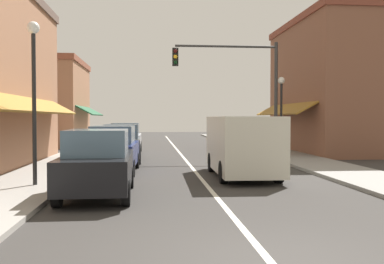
{
  "coord_description": "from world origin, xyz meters",
  "views": [
    {
      "loc": [
        -1.72,
        -5.99,
        2.08
      ],
      "look_at": [
        0.02,
        12.55,
        1.48
      ],
      "focal_mm": 41.54,
      "sensor_mm": 36.0,
      "label": 1
    }
  ],
  "objects_px": {
    "parked_car_third_left": "(122,143)",
    "parked_car_nearest_left": "(98,163)",
    "van_in_lane": "(242,144)",
    "traffic_signal_mast_arm": "(241,78)",
    "parked_car_far_left": "(126,138)",
    "street_lamp_right_mid": "(281,102)",
    "street_lamp_left_near": "(34,77)",
    "parked_car_second_left": "(113,149)"
  },
  "relations": [
    {
      "from": "parked_car_third_left",
      "to": "parked_car_nearest_left",
      "type": "bearing_deg",
      "value": -91.38
    },
    {
      "from": "parked_car_far_left",
      "to": "street_lamp_right_mid",
      "type": "bearing_deg",
      "value": -23.23
    },
    {
      "from": "parked_car_second_left",
      "to": "traffic_signal_mast_arm",
      "type": "distance_m",
      "value": 8.89
    },
    {
      "from": "parked_car_nearest_left",
      "to": "traffic_signal_mast_arm",
      "type": "bearing_deg",
      "value": 60.22
    },
    {
      "from": "parked_car_far_left",
      "to": "parked_car_third_left",
      "type": "bearing_deg",
      "value": -89.24
    },
    {
      "from": "van_in_lane",
      "to": "parked_car_far_left",
      "type": "bearing_deg",
      "value": 114.5
    },
    {
      "from": "parked_car_nearest_left",
      "to": "traffic_signal_mast_arm",
      "type": "distance_m",
      "value": 12.78
    },
    {
      "from": "street_lamp_left_near",
      "to": "parked_car_second_left",
      "type": "bearing_deg",
      "value": 61.69
    },
    {
      "from": "street_lamp_left_near",
      "to": "traffic_signal_mast_arm",
      "type": "bearing_deg",
      "value": 49.17
    },
    {
      "from": "parked_car_nearest_left",
      "to": "street_lamp_right_mid",
      "type": "relative_size",
      "value": 0.98
    },
    {
      "from": "parked_car_far_left",
      "to": "street_lamp_left_near",
      "type": "distance_m",
      "value": 13.13
    },
    {
      "from": "parked_car_second_left",
      "to": "street_lamp_left_near",
      "type": "xyz_separation_m",
      "value": [
        -1.97,
        -3.65,
        2.39
      ]
    },
    {
      "from": "parked_car_third_left",
      "to": "street_lamp_right_mid",
      "type": "distance_m",
      "value": 8.5
    },
    {
      "from": "traffic_signal_mast_arm",
      "to": "parked_car_third_left",
      "type": "bearing_deg",
      "value": -166.1
    },
    {
      "from": "parked_car_nearest_left",
      "to": "parked_car_second_left",
      "type": "height_order",
      "value": "same"
    },
    {
      "from": "parked_car_second_left",
      "to": "van_in_lane",
      "type": "distance_m",
      "value": 4.88
    },
    {
      "from": "parked_car_nearest_left",
      "to": "parked_car_far_left",
      "type": "bearing_deg",
      "value": 89.67
    },
    {
      "from": "parked_car_third_left",
      "to": "street_lamp_right_mid",
      "type": "relative_size",
      "value": 0.99
    },
    {
      "from": "parked_car_far_left",
      "to": "traffic_signal_mast_arm",
      "type": "height_order",
      "value": "traffic_signal_mast_arm"
    },
    {
      "from": "parked_car_far_left",
      "to": "street_lamp_right_mid",
      "type": "xyz_separation_m",
      "value": [
        8.22,
        -3.5,
        2.0
      ]
    },
    {
      "from": "traffic_signal_mast_arm",
      "to": "parked_car_second_left",
      "type": "bearing_deg",
      "value": -137.06
    },
    {
      "from": "parked_car_second_left",
      "to": "parked_car_far_left",
      "type": "relative_size",
      "value": 1.01
    },
    {
      "from": "van_in_lane",
      "to": "traffic_signal_mast_arm",
      "type": "relative_size",
      "value": 0.87
    },
    {
      "from": "parked_car_nearest_left",
      "to": "parked_car_second_left",
      "type": "bearing_deg",
      "value": 89.7
    },
    {
      "from": "parked_car_second_left",
      "to": "parked_car_far_left",
      "type": "xyz_separation_m",
      "value": [
        -0.03,
        9.11,
        0.0
      ]
    },
    {
      "from": "parked_car_far_left",
      "to": "traffic_signal_mast_arm",
      "type": "relative_size",
      "value": 0.69
    },
    {
      "from": "parked_car_far_left",
      "to": "van_in_lane",
      "type": "relative_size",
      "value": 0.79
    },
    {
      "from": "traffic_signal_mast_arm",
      "to": "street_lamp_left_near",
      "type": "bearing_deg",
      "value": -130.83
    },
    {
      "from": "parked_car_nearest_left",
      "to": "van_in_lane",
      "type": "distance_m",
      "value": 5.82
    },
    {
      "from": "street_lamp_left_near",
      "to": "street_lamp_right_mid",
      "type": "height_order",
      "value": "street_lamp_left_near"
    },
    {
      "from": "parked_car_nearest_left",
      "to": "van_in_lane",
      "type": "bearing_deg",
      "value": 37.41
    },
    {
      "from": "traffic_signal_mast_arm",
      "to": "street_lamp_left_near",
      "type": "height_order",
      "value": "traffic_signal_mast_arm"
    },
    {
      "from": "parked_car_far_left",
      "to": "street_lamp_right_mid",
      "type": "height_order",
      "value": "street_lamp_right_mid"
    },
    {
      "from": "parked_car_third_left",
      "to": "parked_car_second_left",
      "type": "bearing_deg",
      "value": -91.91
    },
    {
      "from": "parked_car_second_left",
      "to": "parked_car_far_left",
      "type": "distance_m",
      "value": 9.11
    },
    {
      "from": "parked_car_nearest_left",
      "to": "street_lamp_left_near",
      "type": "distance_m",
      "value": 3.45
    },
    {
      "from": "parked_car_nearest_left",
      "to": "van_in_lane",
      "type": "xyz_separation_m",
      "value": [
        4.59,
        3.58,
        0.27
      ]
    },
    {
      "from": "parked_car_nearest_left",
      "to": "street_lamp_right_mid",
      "type": "distance_m",
      "value": 13.66
    },
    {
      "from": "parked_car_third_left",
      "to": "van_in_lane",
      "type": "distance_m",
      "value": 7.32
    },
    {
      "from": "parked_car_third_left",
      "to": "parked_car_far_left",
      "type": "height_order",
      "value": "same"
    },
    {
      "from": "parked_car_far_left",
      "to": "traffic_signal_mast_arm",
      "type": "xyz_separation_m",
      "value": [
        6.09,
        -3.47,
        3.23
      ]
    },
    {
      "from": "van_in_lane",
      "to": "street_lamp_left_near",
      "type": "bearing_deg",
      "value": -161.42
    }
  ]
}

